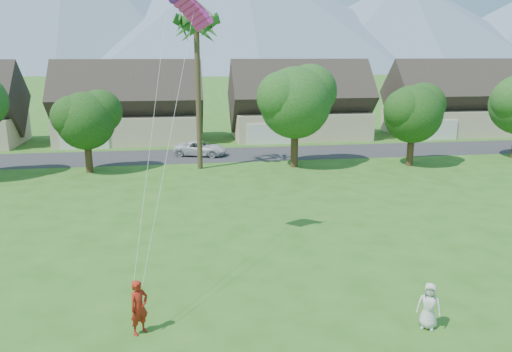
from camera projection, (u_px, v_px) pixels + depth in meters
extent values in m
cube|color=#2D2D30|center=(219.00, 155.00, 47.68)|extent=(90.00, 7.00, 0.01)
imported|color=#A12012|center=(139.00, 307.00, 17.17)|extent=(0.85, 0.83, 1.96)
imported|color=silver|center=(429.00, 306.00, 17.54)|extent=(0.99, 0.88, 1.70)
imported|color=silver|center=(200.00, 148.00, 47.26)|extent=(5.39, 3.69, 1.37)
cone|color=slate|center=(73.00, 0.00, 248.32)|extent=(190.00, 190.00, 70.00)
cone|color=slate|center=(242.00, 11.00, 261.50)|extent=(240.00, 240.00, 62.00)
cone|color=slate|center=(403.00, 24.00, 275.87)|extent=(200.00, 200.00, 50.00)
cube|color=beige|center=(130.00, 128.00, 54.66)|extent=(15.00, 8.00, 3.00)
cube|color=#382D28|center=(129.00, 98.00, 53.87)|extent=(15.75, 8.15, 8.15)
cube|color=silver|center=(84.00, 138.00, 50.26)|extent=(4.80, 0.12, 2.20)
cube|color=beige|center=(299.00, 124.00, 57.39)|extent=(15.00, 8.00, 3.00)
cube|color=#382D28|center=(300.00, 95.00, 56.60)|extent=(15.75, 8.15, 8.15)
cube|color=silver|center=(270.00, 134.00, 52.99)|extent=(4.80, 0.12, 2.20)
cube|color=beige|center=(453.00, 121.00, 60.12)|extent=(15.00, 8.00, 3.00)
cube|color=#382D28|center=(456.00, 94.00, 59.33)|extent=(15.75, 8.15, 8.15)
cube|color=silver|center=(437.00, 130.00, 55.72)|extent=(4.80, 0.12, 2.20)
cylinder|color=#47301C|center=(89.00, 159.00, 40.55)|extent=(0.56, 0.56, 2.18)
sphere|color=#214916|center=(86.00, 121.00, 39.80)|extent=(4.62, 4.62, 4.62)
cylinder|color=#47301C|center=(294.00, 151.00, 42.44)|extent=(0.62, 0.62, 2.82)
sphere|color=#214916|center=(295.00, 103.00, 41.47)|extent=(5.98, 5.98, 5.98)
cylinder|color=#47301C|center=(410.00, 152.00, 42.98)|extent=(0.58, 0.58, 2.30)
sphere|color=#214916|center=(413.00, 114.00, 42.18)|extent=(4.90, 4.90, 4.90)
cylinder|color=#4C3D26|center=(198.00, 97.00, 40.67)|extent=(0.44, 0.44, 12.00)
sphere|color=#286021|center=(196.00, 16.00, 39.15)|extent=(3.00, 3.00, 3.00)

